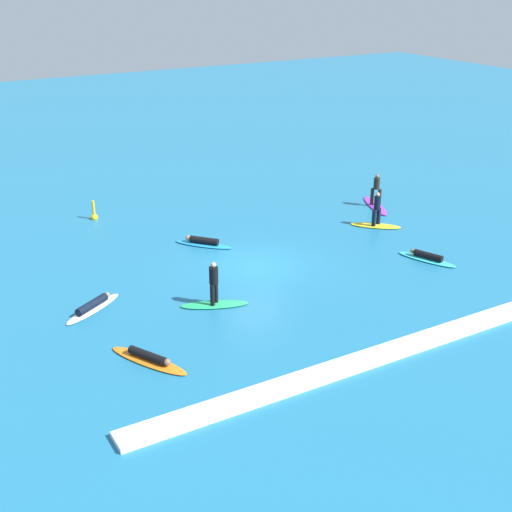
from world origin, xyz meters
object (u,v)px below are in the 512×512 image
(surfer_on_yellow_board, at_px, (376,218))
(surfer_on_teal_board, at_px, (427,258))
(surfer_on_green_board, at_px, (214,294))
(surfer_on_blue_board, at_px, (203,242))
(surfer_on_purple_board, at_px, (376,199))
(surfer_on_orange_board, at_px, (149,359))
(marker_buoy, at_px, (94,215))
(surfer_on_white_board, at_px, (93,306))

(surfer_on_yellow_board, xyz_separation_m, surfer_on_teal_board, (-0.78, -4.61, -0.30))
(surfer_on_green_board, distance_m, surfer_on_blue_board, 6.36)
(surfer_on_green_board, bearing_deg, surfer_on_teal_board, -161.28)
(surfer_on_purple_board, height_order, surfer_on_green_board, surfer_on_green_board)
(surfer_on_orange_board, height_order, marker_buoy, marker_buoy)
(surfer_on_teal_board, bearing_deg, marker_buoy, 19.80)
(surfer_on_teal_board, xyz_separation_m, surfer_on_orange_board, (-14.15, -1.83, -0.01))
(surfer_on_blue_board, height_order, marker_buoy, marker_buoy)
(surfer_on_teal_board, bearing_deg, surfer_on_white_board, 57.36)
(surfer_on_white_board, relative_size, surfer_on_green_board, 1.04)
(surfer_on_teal_board, height_order, surfer_on_orange_board, surfer_on_teal_board)
(surfer_on_yellow_board, height_order, surfer_on_white_board, surfer_on_yellow_board)
(surfer_on_purple_board, xyz_separation_m, surfer_on_white_board, (-17.38, -4.29, -0.26))
(surfer_on_yellow_board, height_order, marker_buoy, surfer_on_yellow_board)
(surfer_on_white_board, distance_m, surfer_on_teal_board, 14.88)
(surfer_on_green_board, bearing_deg, surfer_on_orange_board, 57.86)
(surfer_on_white_board, relative_size, surfer_on_orange_board, 0.89)
(surfer_on_blue_board, bearing_deg, surfer_on_orange_board, 103.13)
(surfer_on_purple_board, distance_m, surfer_on_white_board, 17.91)
(surfer_on_purple_board, bearing_deg, surfer_on_white_board, 123.46)
(surfer_on_purple_board, relative_size, marker_buoy, 3.02)
(surfer_on_yellow_board, relative_size, surfer_on_green_board, 0.88)
(surfer_on_purple_board, xyz_separation_m, surfer_on_green_board, (-13.14, -6.31, 0.08))
(surfer_on_yellow_board, relative_size, marker_buoy, 2.17)
(surfer_on_yellow_board, bearing_deg, surfer_on_purple_board, 94.60)
(surfer_on_yellow_board, bearing_deg, surfer_on_green_board, -118.00)
(surfer_on_purple_board, relative_size, surfer_on_orange_board, 1.05)
(surfer_on_white_board, height_order, surfer_on_teal_board, surfer_on_white_board)
(surfer_on_purple_board, bearing_deg, marker_buoy, 87.47)
(surfer_on_yellow_board, xyz_separation_m, surfer_on_blue_board, (-8.80, 2.09, -0.29))
(surfer_on_green_board, bearing_deg, marker_buoy, -62.04)
(surfer_on_white_board, xyz_separation_m, marker_buoy, (3.22, 10.05, 0.06))
(surfer_on_purple_board, height_order, surfer_on_yellow_board, surfer_on_purple_board)
(surfer_on_yellow_board, xyz_separation_m, surfer_on_green_board, (-11.14, -3.81, 0.06))
(surfer_on_orange_board, height_order, surfer_on_blue_board, surfer_on_blue_board)
(surfer_on_green_board, height_order, marker_buoy, surfer_on_green_board)
(surfer_on_teal_board, xyz_separation_m, marker_buoy, (-11.39, 12.87, 0.08))
(surfer_on_green_board, bearing_deg, surfer_on_white_board, -2.36)
(surfer_on_orange_board, bearing_deg, surfer_on_teal_board, 69.73)
(surfer_on_orange_board, relative_size, marker_buoy, 2.87)
(surfer_on_blue_board, bearing_deg, surfer_on_purple_board, -128.91)
(surfer_on_teal_board, bearing_deg, surfer_on_yellow_board, -31.30)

